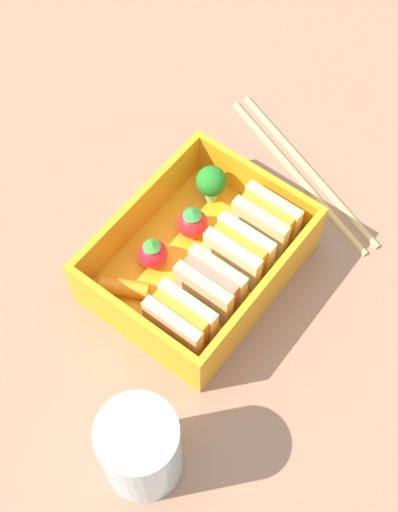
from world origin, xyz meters
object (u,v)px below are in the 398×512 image
at_px(sandwich_center_left, 239,252).
at_px(chopstick_pair, 303,170).
at_px(strawberry_left, 153,253).
at_px(broccoli_floret, 211,182).
at_px(sandwich_center, 210,286).
at_px(carrot_stick_far_left, 124,288).
at_px(sandwich_center_right, 180,321).
at_px(drinking_glass, 141,449).
at_px(strawberry_far_left, 192,223).
at_px(sandwich_left, 266,221).

relative_size(sandwich_center_left, chopstick_pair, 0.27).
bearing_deg(strawberry_left, broccoli_floret, -179.66).
relative_size(sandwich_center, broccoli_floret, 1.33).
xyz_separation_m(sandwich_center, carrot_stick_far_left, (0.04, -0.06, -0.01)).
distance_m(sandwich_center_right, drinking_glass, 0.11).
height_order(sandwich_center, chopstick_pair, sandwich_center).
xyz_separation_m(broccoli_floret, carrot_stick_far_left, (0.12, 0.00, -0.02)).
relative_size(strawberry_left, carrot_stick_far_left, 0.76).
xyz_separation_m(strawberry_far_left, strawberry_left, (0.05, -0.01, -0.00)).
xyz_separation_m(sandwich_center_right, strawberry_left, (-0.04, -0.06, -0.01)).
bearing_deg(sandwich_center_left, chopstick_pair, -173.61).
bearing_deg(strawberry_far_left, drinking_glass, 27.46).
bearing_deg(broccoli_floret, sandwich_center_left, 55.39).
xyz_separation_m(carrot_stick_far_left, chopstick_pair, (-0.21, 0.05, -0.02)).
height_order(sandwich_center, strawberry_far_left, sandwich_center).
height_order(broccoli_floret, chopstick_pair, broccoli_floret).
relative_size(sandwich_center, drinking_glass, 0.62).
bearing_deg(sandwich_center_right, drinking_glass, 23.16).
xyz_separation_m(strawberry_far_left, chopstick_pair, (-0.12, 0.04, -0.02)).
xyz_separation_m(chopstick_pair, drinking_glass, (0.31, 0.06, 0.04)).
bearing_deg(sandwich_center_left, broccoli_floret, -124.61).
height_order(sandwich_center_left, sandwich_center_right, same).
height_order(chopstick_pair, drinking_glass, drinking_glass).
bearing_deg(drinking_glass, sandwich_center, -163.00).
height_order(broccoli_floret, carrot_stick_far_left, broccoli_floret).
height_order(sandwich_left, sandwich_center_right, same).
bearing_deg(carrot_stick_far_left, chopstick_pair, 167.19).
relative_size(sandwich_center_left, strawberry_far_left, 1.64).
height_order(sandwich_left, chopstick_pair, sandwich_left).
distance_m(sandwich_left, strawberry_far_left, 0.07).
relative_size(strawberry_left, chopstick_pair, 0.16).
bearing_deg(strawberry_far_left, sandwich_center, 50.48).
relative_size(sandwich_center_right, carrot_stick_far_left, 1.29).
xyz_separation_m(sandwich_left, sandwich_center_left, (0.04, 0.00, 0.00)).
distance_m(sandwich_center_right, broccoli_floret, 0.14).
height_order(strawberry_left, drinking_glass, drinking_glass).
bearing_deg(sandwich_center_right, chopstick_pair, -176.07).
distance_m(broccoli_floret, chopstick_pair, 0.10).
height_order(strawberry_far_left, strawberry_left, strawberry_far_left).
distance_m(sandwich_center, chopstick_pair, 0.17).
relative_size(chopstick_pair, drinking_glass, 2.33).
bearing_deg(chopstick_pair, strawberry_far_left, -17.20).
distance_m(sandwich_left, chopstick_pair, 0.09).
height_order(sandwich_center_right, carrot_stick_far_left, sandwich_center_right).
bearing_deg(drinking_glass, sandwich_center_left, -166.62).
bearing_deg(strawberry_left, sandwich_center_left, 124.64).
bearing_deg(sandwich_left, strawberry_left, -36.55).
distance_m(strawberry_far_left, carrot_stick_far_left, 0.08).
height_order(sandwich_center_left, carrot_stick_far_left, sandwich_center_left).
bearing_deg(sandwich_left, sandwich_center, 0.00).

